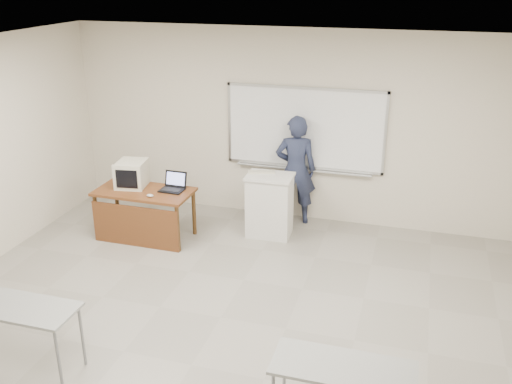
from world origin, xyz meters
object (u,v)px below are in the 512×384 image
(crt_monitor, at_px, (132,174))
(whiteboard, at_px, (305,129))
(keyboard, at_px, (262,172))
(podium, at_px, (270,205))
(presenter, at_px, (296,170))
(instructor_desk, at_px, (141,206))
(mouse, at_px, (150,195))
(laptop, at_px, (173,186))

(crt_monitor, bearing_deg, whiteboard, 19.17)
(crt_monitor, bearing_deg, keyboard, 7.94)
(podium, distance_m, presenter, 0.75)
(instructor_desk, relative_size, podium, 1.49)
(instructor_desk, xyz_separation_m, crt_monitor, (-0.25, 0.24, 0.40))
(instructor_desk, height_order, keyboard, keyboard)
(crt_monitor, height_order, mouse, crt_monitor)
(mouse, height_order, presenter, presenter)
(podium, relative_size, presenter, 0.55)
(mouse, xyz_separation_m, keyboard, (1.41, 0.88, 0.20))
(crt_monitor, relative_size, keyboard, 1.18)
(laptop, distance_m, presenter, 1.92)
(whiteboard, height_order, presenter, whiteboard)
(laptop, relative_size, presenter, 0.20)
(podium, height_order, laptop, laptop)
(whiteboard, distance_m, presenter, 0.64)
(whiteboard, relative_size, instructor_desk, 1.74)
(podium, distance_m, mouse, 1.77)
(crt_monitor, height_order, presenter, presenter)
(instructor_desk, distance_m, crt_monitor, 0.53)
(instructor_desk, bearing_deg, podium, 22.61)
(presenter, bearing_deg, instructor_desk, 21.16)
(crt_monitor, bearing_deg, instructor_desk, -52.15)
(laptop, height_order, mouse, laptop)
(instructor_desk, relative_size, keyboard, 3.57)
(mouse, distance_m, keyboard, 1.67)
(crt_monitor, xyz_separation_m, laptop, (0.65, 0.03, -0.13))
(crt_monitor, distance_m, mouse, 0.58)
(laptop, height_order, presenter, presenter)
(whiteboard, bearing_deg, crt_monitor, -152.13)
(podium, height_order, crt_monitor, crt_monitor)
(keyboard, bearing_deg, laptop, -175.52)
(instructor_desk, height_order, podium, podium)
(mouse, bearing_deg, podium, 50.08)
(laptop, bearing_deg, keyboard, 25.18)
(whiteboard, height_order, crt_monitor, whiteboard)
(whiteboard, height_order, mouse, whiteboard)
(crt_monitor, height_order, keyboard, crt_monitor)
(podium, relative_size, crt_monitor, 2.03)
(laptop, bearing_deg, podium, 19.83)
(podium, bearing_deg, mouse, -154.41)
(whiteboard, bearing_deg, laptop, -144.53)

